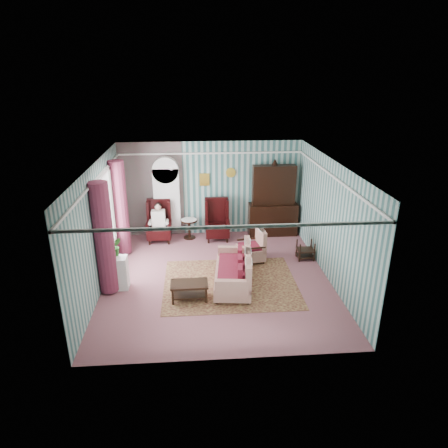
{
  "coord_description": "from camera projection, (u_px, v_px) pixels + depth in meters",
  "views": [
    {
      "loc": [
        -0.5,
        -8.79,
        4.87
      ],
      "look_at": [
        0.22,
        0.6,
        1.21
      ],
      "focal_mm": 32.0,
      "sensor_mm": 36.0,
      "label": 1
    }
  ],
  "objects": [
    {
      "name": "nest_table",
      "position": [
        305.0,
        250.0,
        10.89
      ],
      "size": [
        0.45,
        0.38,
        0.54
      ],
      "primitive_type": "cube",
      "color": "black",
      "rests_on": "floor"
    },
    {
      "name": "room_shell",
      "position": [
        190.0,
        200.0,
        9.37
      ],
      "size": [
        5.53,
        6.02,
        2.91
      ],
      "color": "#396864",
      "rests_on": "ground"
    },
    {
      "name": "dresser_hutch",
      "position": [
        274.0,
        198.0,
        12.21
      ],
      "size": [
        1.5,
        0.56,
        2.36
      ],
      "primitive_type": "cube",
      "color": "black",
      "rests_on": "floor"
    },
    {
      "name": "rug",
      "position": [
        230.0,
        283.0,
        9.71
      ],
      "size": [
        3.2,
        2.6,
        0.01
      ],
      "primitive_type": "cube",
      "color": "#4A181D",
      "rests_on": "floor"
    },
    {
      "name": "wingback_right",
      "position": [
        217.0,
        220.0,
        12.03
      ],
      "size": [
        0.76,
        0.8,
        1.25
      ],
      "primitive_type": "cube",
      "color": "black",
      "rests_on": "floor"
    },
    {
      "name": "sofa",
      "position": [
        233.0,
        268.0,
        9.46
      ],
      "size": [
        1.27,
        1.98,
        0.96
      ],
      "primitive_type": "cube",
      "rotation": [
        0.0,
        0.0,
        1.46
      ],
      "color": "beige",
      "rests_on": "floor"
    },
    {
      "name": "potted_plant_b",
      "position": [
        116.0,
        247.0,
        9.27
      ],
      "size": [
        0.31,
        0.28,
        0.45
      ],
      "primitive_type": "imported",
      "rotation": [
        0.0,
        0.0,
        0.42
      ],
      "color": "#184C17",
      "rests_on": "plant_stand"
    },
    {
      "name": "coffee_table",
      "position": [
        189.0,
        291.0,
        8.98
      ],
      "size": [
        0.85,
        0.5,
        0.42
      ],
      "primitive_type": "cube",
      "rotation": [
        0.0,
        0.0,
        0.02
      ],
      "color": "black",
      "rests_on": "floor"
    },
    {
      "name": "seated_woman",
      "position": [
        159.0,
        223.0,
        11.92
      ],
      "size": [
        0.44,
        0.4,
        1.18
      ],
      "primitive_type": null,
      "color": "beige",
      "rests_on": "floor"
    },
    {
      "name": "round_side_table",
      "position": [
        189.0,
        229.0,
        12.23
      ],
      "size": [
        0.5,
        0.5,
        0.6
      ],
      "primitive_type": "cylinder",
      "color": "black",
      "rests_on": "floor"
    },
    {
      "name": "wingback_left",
      "position": [
        159.0,
        222.0,
        11.91
      ],
      "size": [
        0.76,
        0.8,
        1.25
      ],
      "primitive_type": "cube",
      "color": "black",
      "rests_on": "floor"
    },
    {
      "name": "plant_stand",
      "position": [
        116.0,
        273.0,
        9.38
      ],
      "size": [
        0.55,
        0.35,
        0.8
      ],
      "primitive_type": "cube",
      "color": "white",
      "rests_on": "floor"
    },
    {
      "name": "bookcase",
      "position": [
        167.0,
        202.0,
        12.11
      ],
      "size": [
        0.8,
        0.28,
        2.24
      ],
      "primitive_type": "cube",
      "color": "white",
      "rests_on": "floor"
    },
    {
      "name": "floor",
      "position": [
        217.0,
        278.0,
        9.97
      ],
      "size": [
        6.0,
        6.0,
        0.0
      ],
      "primitive_type": "plane",
      "color": "#93565E",
      "rests_on": "ground"
    },
    {
      "name": "floral_armchair",
      "position": [
        251.0,
        244.0,
        10.71
      ],
      "size": [
        0.9,
        0.86,
        0.97
      ],
      "primitive_type": "cube",
      "rotation": [
        0.0,
        0.0,
        1.74
      ],
      "color": "beige",
      "rests_on": "floor"
    },
    {
      "name": "potted_plant_a",
      "position": [
        109.0,
        252.0,
        9.03
      ],
      "size": [
        0.39,
        0.34,
        0.43
      ],
      "primitive_type": "imported",
      "rotation": [
        0.0,
        0.0,
        0.02
      ],
      "color": "#174C18",
      "rests_on": "plant_stand"
    },
    {
      "name": "potted_plant_c",
      "position": [
        109.0,
        248.0,
        9.23
      ],
      "size": [
        0.26,
        0.26,
        0.42
      ],
      "primitive_type": "imported",
      "rotation": [
        0.0,
        0.0,
        0.09
      ],
      "color": "#174917",
      "rests_on": "plant_stand"
    }
  ]
}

